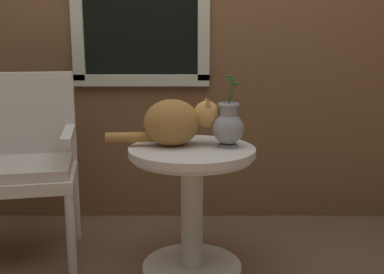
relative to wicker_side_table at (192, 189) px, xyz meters
The scene contains 5 objects.
back_wall 1.16m from the wicker_side_table, 97.05° to the left, with size 4.00×0.07×2.60m.
wicker_side_table is the anchor object (origin of this frame).
wicker_chair 0.88m from the wicker_side_table, 167.50° to the left, with size 0.58×0.56×0.94m.
cat 0.33m from the wicker_side_table, 149.17° to the left, with size 0.54×0.25×0.23m.
pewter_vase_with_ivy 0.35m from the wicker_side_table, ahead, with size 0.15×0.15×0.33m.
Camera 1 is at (0.08, -1.94, 1.10)m, focal length 43.08 mm.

